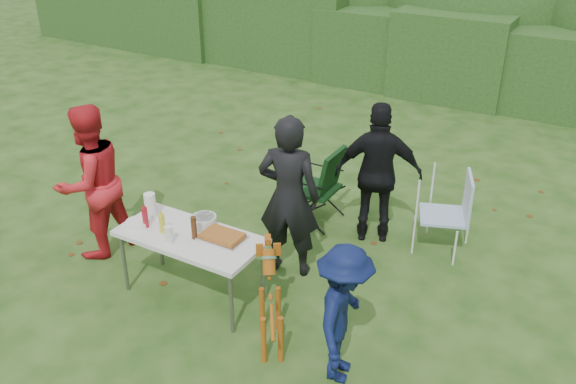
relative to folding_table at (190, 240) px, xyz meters
The scene contains 20 objects.
ground 0.77m from the folding_table, 18.08° to the right, with size 80.00×80.00×0.00m, color #1E4211.
hedge_row 7.90m from the folding_table, 87.61° to the left, with size 22.00×1.40×1.70m, color #23471C.
shrub_backdrop 9.54m from the folding_table, 88.01° to the left, with size 20.00×2.60×3.20m, color #3D6628.
folding_table is the anchor object (origin of this frame).
person_cook 1.13m from the folding_table, 56.10° to the left, with size 0.67×0.44×1.83m, color black.
person_red_jacket 1.51m from the folding_table, behind, with size 0.87×0.68×1.79m, color red.
person_black_puffy 2.34m from the folding_table, 59.97° to the left, with size 1.01×0.42×1.72m, color black.
child 1.84m from the folding_table, ahead, with size 0.85×0.49×1.31m, color #0C1642.
dog 1.15m from the folding_table, 12.42° to the right, with size 0.88×0.35×0.84m, color #934D11, non-canonical shape.
camping_chair 2.07m from the folding_table, 80.90° to the left, with size 0.64×0.64×1.02m, color black, non-canonical shape.
lawn_chair 2.93m from the folding_table, 48.43° to the left, with size 0.58×0.58×0.97m, color #5489B7, non-canonical shape.
food_tray 0.35m from the folding_table, 18.72° to the left, with size 0.45×0.30×0.02m, color #B7B7BA.
focaccia_bread 0.35m from the folding_table, 18.72° to the left, with size 0.40×0.26×0.04m, color #A05D23.
mustard_bottle 0.32m from the folding_table, 160.84° to the right, with size 0.06×0.06×0.20m, color gold.
ketchup_bottle 0.52m from the folding_table, 168.64° to the right, with size 0.06×0.06×0.22m, color maroon.
beer_bottle 0.19m from the folding_table, 15.81° to the right, with size 0.06×0.06×0.24m, color #47230F.
paper_towel_roll 0.63m from the folding_table, 169.97° to the left, with size 0.12×0.12×0.26m, color white.
cup_stack 0.27m from the folding_table, 112.73° to the right, with size 0.08×0.08×0.18m, color white.
pasta_bowl 0.25m from the folding_table, 89.25° to the left, with size 0.26×0.26×0.10m, color silver.
plate_stack 0.60m from the folding_table, 169.03° to the right, with size 0.24×0.24×0.05m, color white.
Camera 1 is at (3.14, -3.89, 3.93)m, focal length 38.00 mm.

